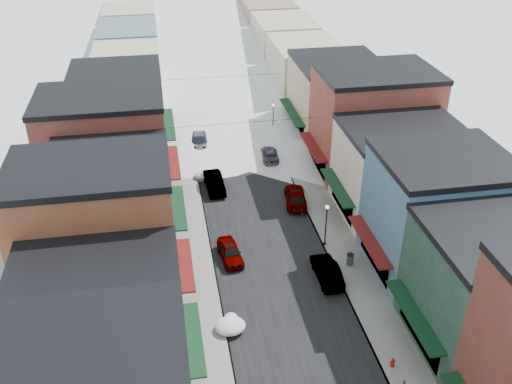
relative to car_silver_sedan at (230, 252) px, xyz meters
name	(u,v)px	position (x,y,z in m)	size (l,w,h in m)	color
road	(221,107)	(3.50, 35.16, -0.73)	(10.00, 160.00, 0.01)	black
sidewalk_left	(174,110)	(-3.10, 35.16, -0.66)	(3.20, 160.00, 0.15)	gray
sidewalk_right	(267,104)	(10.10, 35.16, -0.66)	(3.20, 160.00, 0.15)	gray
curb_left	(185,109)	(-1.55, 35.16, -0.66)	(0.10, 160.00, 0.15)	slate
curb_right	(256,105)	(8.55, 35.16, -0.66)	(0.10, 160.00, 0.15)	slate
bldg_l_cream	(103,331)	(-9.69, -12.34, 4.02)	(11.30, 8.20, 9.50)	beige
bldg_l_brick_near	(99,240)	(-10.19, -4.34, 5.52)	(12.30, 8.20, 12.50)	brown
bldg_l_grayblue	(113,201)	(-9.69, 4.16, 3.77)	(11.30, 9.20, 9.00)	slate
bldg_l_brick_far	(105,147)	(-10.69, 13.16, 4.77)	(13.30, 9.20, 11.00)	maroon
bldg_l_tan	(119,113)	(-9.69, 23.16, 4.27)	(11.30, 11.20, 10.00)	#8E7B5D
bldg_r_green	(494,289)	(16.69, -12.84, 4.02)	(11.30, 9.20, 9.50)	#1E3F32
bldg_r_blue	(437,213)	(16.69, -3.84, 4.52)	(11.30, 9.20, 10.50)	#3E6A8D
bldg_r_cream	(399,170)	(17.19, 5.16, 3.77)	(12.30, 9.20, 9.00)	beige
bldg_r_brick_far	(373,121)	(17.69, 14.16, 5.02)	(13.30, 9.20, 11.50)	maroon
bldg_r_tan	(336,97)	(16.69, 24.16, 4.02)	(11.30, 11.20, 9.50)	tan
distant_blocks	(204,36)	(3.50, 58.16, 3.27)	(34.00, 55.00, 8.00)	gray
overhead_cables	(232,98)	(3.50, 22.66, 5.47)	(16.40, 15.04, 0.04)	black
car_silver_sedan	(230,252)	(0.00, 0.00, 0.00)	(1.73, 4.31, 1.47)	gray
car_dark_hatch	(214,183)	(0.00, 12.35, 0.08)	(1.72, 4.94, 1.63)	black
car_silver_wagon	(199,141)	(-0.65, 22.82, 0.09)	(2.31, 5.67, 1.65)	#ADAFB5
car_green_sedan	(327,271)	(7.55, -4.16, 0.07)	(1.69, 4.86, 1.60)	black
car_gray_suv	(296,196)	(7.80, 8.07, 0.12)	(2.02, 5.02, 1.71)	gray
car_black_sedan	(270,154)	(7.12, 18.16, -0.05)	(1.90, 4.68, 1.36)	black
car_lane_silver	(216,108)	(2.61, 33.62, -0.07)	(1.57, 3.89, 1.33)	gray
car_lane_white	(222,92)	(4.19, 39.26, -0.05)	(2.27, 4.91, 1.37)	white
fire_hydrant	(393,362)	(9.30, -14.26, -0.26)	(0.42, 0.31, 0.71)	#BF0D0A
trash_can	(350,259)	(9.98, -2.82, -0.04)	(0.63, 0.63, 1.07)	#515356
streetlamp_near	(326,220)	(8.70, 0.46, 2.02)	(0.34, 0.34, 4.12)	black
streetlamp_far	(273,115)	(8.83, 24.69, 2.01)	(0.34, 0.34, 4.10)	black
snow_pile_mid	(230,325)	(-1.19, -8.71, -0.27)	(2.30, 2.61, 0.97)	white
snow_pile_far	(204,175)	(-0.88, 15.02, -0.31)	(2.09, 2.49, 0.88)	white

